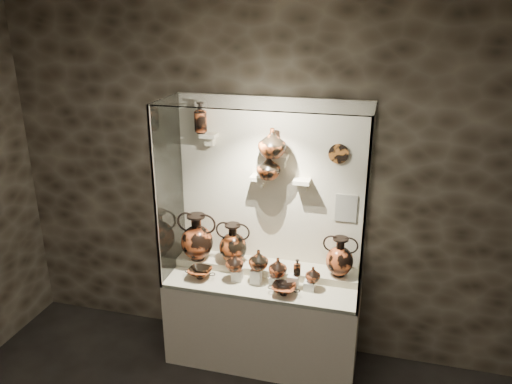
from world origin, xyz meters
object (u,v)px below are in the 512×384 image
(ovoid_vase_a, at_px, (269,167))
(ovoid_vase_b, at_px, (272,143))
(jug_e, at_px, (313,274))
(kylix_right, at_px, (284,289))
(lekythos_small, at_px, (297,267))
(jug_a, at_px, (234,262))
(kylix_left, at_px, (200,272))
(amphora_left, at_px, (197,237))
(jug_b, at_px, (259,260))
(jug_c, at_px, (278,267))
(amphora_mid, at_px, (233,243))
(lekythos_tall, at_px, (201,116))
(amphora_right, at_px, (340,256))

(ovoid_vase_a, relative_size, ovoid_vase_b, 0.86)
(jug_e, relative_size, kylix_right, 0.51)
(jug_e, bearing_deg, lekythos_small, 170.30)
(jug_a, relative_size, kylix_left, 0.61)
(amphora_left, height_order, ovoid_vase_a, ovoid_vase_a)
(jug_b, distance_m, jug_c, 0.18)
(jug_a, distance_m, jug_b, 0.21)
(amphora_left, relative_size, jug_c, 2.66)
(amphora_left, relative_size, ovoid_vase_a, 2.09)
(jug_b, height_order, ovoid_vase_b, ovoid_vase_b)
(jug_c, xyz_separation_m, kylix_right, (0.08, -0.14, -0.12))
(amphora_mid, height_order, kylix_left, amphora_mid)
(jug_b, bearing_deg, kylix_right, -37.96)
(amphora_left, height_order, lekythos_tall, lekythos_tall)
(amphora_right, height_order, jug_a, amphora_right)
(jug_c, bearing_deg, jug_e, 0.09)
(amphora_mid, xyz_separation_m, lekythos_small, (0.63, -0.18, -0.06))
(amphora_right, bearing_deg, jug_a, 170.19)
(amphora_left, relative_size, jug_a, 2.67)
(jug_e, height_order, ovoid_vase_b, ovoid_vase_b)
(jug_e, height_order, lekythos_tall, lekythos_tall)
(jug_b, xyz_separation_m, jug_e, (0.48, 0.00, -0.07))
(amphora_mid, height_order, ovoid_vase_a, ovoid_vase_a)
(jug_c, bearing_deg, jug_a, -175.99)
(jug_c, bearing_deg, amphora_mid, 159.32)
(jug_a, height_order, jug_c, jug_a)
(lekythos_small, relative_size, ovoid_vase_b, 0.68)
(ovoid_vase_b, bearing_deg, jug_a, -143.41)
(amphora_mid, xyz_separation_m, jug_c, (0.46, -0.17, -0.09))
(amphora_right, xyz_separation_m, kylix_right, (-0.42, -0.32, -0.20))
(amphora_mid, height_order, ovoid_vase_b, ovoid_vase_b)
(amphora_left, xyz_separation_m, kylix_right, (0.88, -0.29, -0.24))
(jug_a, bearing_deg, lekythos_tall, 143.51)
(lekythos_tall, relative_size, ovoid_vase_a, 1.40)
(jug_e, distance_m, ovoid_vase_b, 1.16)
(lekythos_small, xyz_separation_m, ovoid_vase_a, (-0.31, 0.23, 0.79))
(lekythos_small, height_order, ovoid_vase_a, ovoid_vase_a)
(ovoid_vase_b, bearing_deg, kylix_right, -64.85)
(lekythos_small, bearing_deg, jug_b, -163.88)
(amphora_mid, bearing_deg, jug_b, -30.33)
(jug_c, height_order, jug_e, jug_c)
(amphora_right, height_order, jug_e, amphora_right)
(ovoid_vase_b, bearing_deg, amphora_right, -6.38)
(amphora_mid, xyz_separation_m, jug_a, (0.07, -0.20, -0.08))
(kylix_right, bearing_deg, ovoid_vase_b, 140.55)
(lekythos_small, distance_m, ovoid_vase_b, 1.07)
(jug_b, relative_size, ovoid_vase_a, 0.85)
(jug_a, bearing_deg, ovoid_vase_a, 47.47)
(lekythos_tall, xyz_separation_m, ovoid_vase_b, (0.65, -0.06, -0.18))
(amphora_right, bearing_deg, ovoid_vase_a, 153.36)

